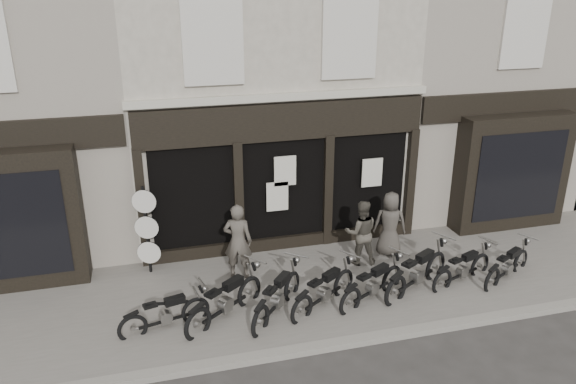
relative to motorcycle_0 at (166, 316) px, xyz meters
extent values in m
plane|color=#2D2B28|center=(3.17, -0.11, -0.36)|extent=(90.00, 90.00, 0.00)
cube|color=#615C55|center=(3.17, 0.79, -0.30)|extent=(30.00, 4.20, 0.12)
cube|color=gray|center=(3.17, -1.36, -0.29)|extent=(30.00, 0.25, 0.13)
cube|color=#B8AE9E|center=(3.17, 5.89, 3.74)|extent=(7.20, 6.00, 8.20)
cube|color=black|center=(3.17, 2.81, 3.09)|extent=(7.10, 0.18, 0.90)
cube|color=black|center=(3.17, 2.87, 1.14)|extent=(6.50, 0.10, 2.95)
cube|color=black|center=(3.17, 2.80, -0.14)|extent=(7.10, 0.20, 0.44)
cube|color=#B4AF9C|center=(3.17, 2.84, 3.69)|extent=(7.30, 0.22, 0.18)
cube|color=beige|center=(1.57, 2.84, 5.04)|extent=(1.35, 0.12, 2.00)
cube|color=black|center=(1.57, 2.87, 5.04)|extent=(1.05, 0.06, 1.70)
cube|color=beige|center=(4.77, 2.84, 5.04)|extent=(1.35, 0.12, 2.00)
cube|color=black|center=(4.77, 2.87, 5.04)|extent=(1.05, 0.06, 1.70)
cube|color=black|center=(-0.28, 2.79, 1.19)|extent=(0.22, 0.22, 3.00)
cube|color=black|center=(2.02, 2.79, 1.19)|extent=(0.22, 0.22, 3.00)
cube|color=black|center=(4.32, 2.79, 1.19)|extent=(0.22, 0.22, 3.00)
cube|color=black|center=(6.62, 2.79, 1.19)|extent=(0.22, 0.22, 3.00)
cube|color=beige|center=(3.17, 2.69, 1.89)|extent=(0.55, 0.04, 0.75)
cube|color=beige|center=(5.47, 2.69, 1.64)|extent=(0.55, 0.04, 0.75)
cube|color=beige|center=(2.97, 2.69, 1.24)|extent=(0.55, 0.04, 0.75)
cube|color=gray|center=(-3.18, 5.89, 3.74)|extent=(5.50, 6.00, 8.20)
cube|color=black|center=(-3.18, 2.54, 1.34)|extent=(3.20, 0.70, 3.20)
cube|color=black|center=(-3.18, 2.19, 1.34)|extent=(2.60, 0.06, 2.40)
cube|color=gray|center=(9.52, 5.89, 3.74)|extent=(5.50, 6.00, 8.20)
cube|color=black|center=(9.52, 2.54, 1.34)|extent=(3.20, 0.70, 3.20)
cube|color=black|center=(9.52, 2.19, 1.34)|extent=(2.60, 0.06, 2.40)
cube|color=black|center=(9.52, 2.84, 3.14)|extent=(5.40, 0.16, 0.70)
cube|color=beige|center=(9.52, 2.85, 5.04)|extent=(1.30, 0.10, 1.90)
cube|color=black|center=(9.52, 2.88, 5.04)|extent=(1.00, 0.06, 1.60)
torus|color=black|center=(0.60, 0.15, -0.06)|extent=(0.61, 0.22, 0.60)
torus|color=black|center=(-0.65, -0.16, -0.06)|extent=(0.61, 0.22, 0.60)
cube|color=black|center=(-0.02, -0.01, -0.10)|extent=(1.04, 0.30, 0.05)
cube|color=gray|center=(-0.01, 0.00, -0.03)|extent=(0.25, 0.21, 0.23)
cube|color=black|center=(0.20, 0.05, 0.31)|extent=(0.43, 0.25, 0.15)
cube|color=black|center=(-0.28, -0.07, 0.35)|extent=(0.30, 0.24, 0.05)
cylinder|color=gray|center=(0.79, 0.20, 0.53)|extent=(0.15, 0.51, 0.03)
torus|color=black|center=(1.79, 0.50, -0.01)|extent=(0.62, 0.51, 0.71)
torus|color=black|center=(0.59, -0.42, -0.01)|extent=(0.62, 0.51, 0.71)
cube|color=black|center=(1.19, 0.04, -0.05)|extent=(1.02, 0.80, 0.06)
cube|color=gray|center=(1.20, 0.05, 0.03)|extent=(0.31, 0.30, 0.27)
cube|color=black|center=(1.40, 0.20, 0.43)|extent=(0.49, 0.43, 0.18)
cube|color=black|center=(0.94, -0.15, 0.47)|extent=(0.38, 0.36, 0.06)
cylinder|color=gray|center=(1.97, 0.64, 0.68)|extent=(0.40, 0.50, 0.04)
torus|color=black|center=(2.74, 0.49, -0.02)|extent=(0.51, 0.59, 0.69)
torus|color=black|center=(1.79, -0.63, -0.02)|extent=(0.51, 0.59, 0.69)
cube|color=black|center=(2.26, -0.07, -0.06)|extent=(0.82, 0.96, 0.06)
cube|color=gray|center=(2.28, -0.05, 0.02)|extent=(0.30, 0.30, 0.26)
cube|color=black|center=(2.43, 0.13, 0.41)|extent=(0.43, 0.47, 0.17)
cube|color=black|center=(2.07, -0.30, 0.45)|extent=(0.35, 0.36, 0.06)
cylinder|color=gray|center=(2.88, 0.66, 0.65)|extent=(0.47, 0.41, 0.04)
torus|color=black|center=(3.88, 0.34, -0.03)|extent=(0.61, 0.44, 0.67)
torus|color=black|center=(2.69, -0.44, -0.03)|extent=(0.61, 0.44, 0.67)
cube|color=black|center=(3.29, -0.05, -0.07)|extent=(1.00, 0.68, 0.06)
cube|color=gray|center=(3.31, -0.04, 0.01)|extent=(0.29, 0.28, 0.26)
cube|color=black|center=(3.50, 0.09, 0.38)|extent=(0.47, 0.39, 0.17)
cube|color=black|center=(3.04, -0.21, 0.42)|extent=(0.35, 0.33, 0.06)
cylinder|color=gray|center=(4.06, 0.46, 0.62)|extent=(0.34, 0.50, 0.04)
torus|color=black|center=(5.00, 0.25, -0.04)|extent=(0.62, 0.38, 0.66)
torus|color=black|center=(3.76, -0.41, -0.04)|extent=(0.62, 0.38, 0.66)
cube|color=black|center=(4.38, -0.08, -0.07)|extent=(1.04, 0.58, 0.06)
cube|color=gray|center=(4.40, -0.07, 0.00)|extent=(0.29, 0.26, 0.25)
cube|color=black|center=(4.60, 0.04, 0.37)|extent=(0.47, 0.35, 0.16)
cube|color=black|center=(4.13, -0.21, 0.41)|extent=(0.35, 0.31, 0.06)
cylinder|color=gray|center=(5.19, 0.35, 0.60)|extent=(0.29, 0.51, 0.03)
torus|color=black|center=(6.20, 0.45, 0.00)|extent=(0.69, 0.45, 0.74)
torus|color=black|center=(4.83, -0.32, 0.00)|extent=(0.69, 0.45, 0.74)
cube|color=black|center=(5.51, 0.06, -0.04)|extent=(1.15, 0.68, 0.07)
cube|color=gray|center=(5.53, 0.07, 0.05)|extent=(0.32, 0.30, 0.28)
cube|color=black|center=(5.76, 0.20, 0.46)|extent=(0.53, 0.41, 0.18)
cube|color=black|center=(5.23, -0.10, 0.51)|extent=(0.39, 0.35, 0.07)
cylinder|color=gray|center=(6.41, 0.57, 0.72)|extent=(0.34, 0.57, 0.04)
torus|color=black|center=(7.30, 0.32, -0.05)|extent=(0.61, 0.29, 0.62)
torus|color=black|center=(6.05, -0.14, -0.05)|extent=(0.61, 0.29, 0.62)
cube|color=black|center=(6.68, 0.09, -0.09)|extent=(1.04, 0.42, 0.05)
cube|color=gray|center=(6.69, 0.09, -0.02)|extent=(0.26, 0.23, 0.24)
cube|color=black|center=(6.90, 0.17, 0.33)|extent=(0.45, 0.29, 0.16)
cube|color=black|center=(6.42, -0.01, 0.37)|extent=(0.32, 0.27, 0.05)
cylinder|color=gray|center=(7.49, 0.38, 0.55)|extent=(0.21, 0.51, 0.03)
torus|color=black|center=(8.35, 0.24, -0.05)|extent=(0.59, 0.36, 0.62)
torus|color=black|center=(7.17, -0.37, -0.05)|extent=(0.59, 0.36, 0.62)
cube|color=black|center=(7.76, -0.07, -0.09)|extent=(0.98, 0.54, 0.05)
cube|color=gray|center=(7.77, -0.06, -0.02)|extent=(0.27, 0.25, 0.24)
cube|color=black|center=(7.97, 0.04, 0.33)|extent=(0.44, 0.33, 0.16)
cube|color=black|center=(7.51, -0.19, 0.37)|extent=(0.33, 0.29, 0.05)
cylinder|color=gray|center=(8.52, 0.33, 0.55)|extent=(0.27, 0.49, 0.03)
imported|color=#4A443D|center=(1.77, 1.63, 0.66)|extent=(0.77, 0.63, 1.81)
imported|color=#443F37|center=(4.75, 1.52, 0.57)|extent=(0.90, 0.76, 1.63)
imported|color=#403B35|center=(5.62, 1.78, 0.58)|extent=(0.95, 0.80, 1.65)
cylinder|color=black|center=(-0.22, 2.39, -0.33)|extent=(0.36, 0.36, 0.06)
cylinder|color=black|center=(-0.22, 2.39, 0.78)|extent=(0.07, 0.07, 2.29)
cylinder|color=black|center=(-0.22, 2.36, 1.58)|extent=(0.55, 0.18, 0.56)
cylinder|color=beige|center=(-0.22, 2.33, 1.58)|extent=(0.54, 0.15, 0.56)
cylinder|color=black|center=(-0.22, 2.36, 0.93)|extent=(0.55, 0.18, 0.56)
cylinder|color=beige|center=(-0.22, 2.33, 0.93)|extent=(0.54, 0.15, 0.56)
cylinder|color=black|center=(-0.22, 2.36, 0.29)|extent=(0.55, 0.18, 0.56)
cylinder|color=beige|center=(-0.22, 2.33, 0.29)|extent=(0.54, 0.15, 0.56)
camera|label=1|loc=(-0.11, -9.83, 6.36)|focal=35.00mm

